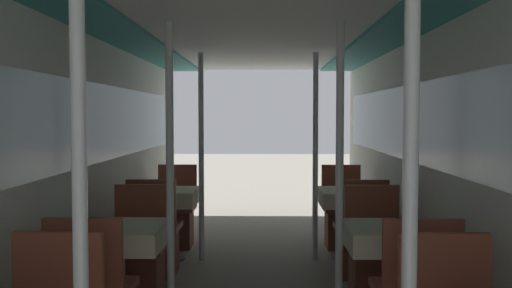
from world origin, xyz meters
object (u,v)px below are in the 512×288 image
object	(u,v)px
dining_table_left_2	(166,200)
chair_right_far_1	(375,266)
chair_left_far_2	(175,221)
chair_right_far_2	(343,221)
chair_left_far_1	(138,265)
support_pole_right_1	(340,177)
chair_left_near_2	(155,244)
support_pole_left_1	(170,177)
support_pole_left_0	(80,235)
dining_table_left_1	(118,241)
support_pole_right_0	(410,237)
support_pole_right_2	(315,157)
chair_right_near_2	(360,245)
dining_table_right_1	(392,242)
dining_table_right_2	(351,201)
support_pole_left_2	(201,157)

from	to	relation	value
dining_table_left_2	chair_right_far_1	bearing A→B (deg)	-34.83
chair_left_far_2	chair_right_far_2	xyz separation A→B (m)	(1.84, 0.00, 0.00)
chair_left_far_1	support_pole_right_1	world-z (taller)	support_pole_right_1
chair_left_near_2	support_pole_left_1	bearing A→B (deg)	-74.55
chair_right_far_2	support_pole_left_0	bearing A→B (deg)	70.78
dining_table_left_1	support_pole_right_0	xyz separation A→B (m)	(1.49, -1.85, 0.43)
chair_left_far_1	support_pole_right_2	world-z (taller)	support_pole_right_2
chair_right_near_2	chair_right_far_2	distance (m)	1.14
dining_table_left_2	chair_left_near_2	distance (m)	0.65
support_pole_right_1	support_pole_right_2	distance (m)	1.85
chair_left_near_2	chair_right_near_2	world-z (taller)	same
chair_left_near_2	chair_right_far_1	world-z (taller)	same
chair_left_far_2	chair_right_near_2	bearing A→B (deg)	148.34
dining_table_right_1	chair_left_near_2	bearing A→B (deg)	145.17
chair_left_far_2	dining_table_right_2	distance (m)	1.95
support_pole_right_0	chair_right_far_1	xyz separation A→B (m)	(0.35, 2.42, -0.75)
support_pole_right_1	support_pole_right_2	size ratio (longest dim) A/B	1.00
chair_left_far_2	support_pole_right_2	world-z (taller)	support_pole_right_2
chair_left_far_1	chair_right_near_2	distance (m)	1.98
dining_table_left_2	chair_right_near_2	world-z (taller)	chair_right_near_2
support_pole_left_1	chair_right_far_1	distance (m)	1.76
chair_left_far_1	dining_table_right_2	distance (m)	2.27
dining_table_right_1	chair_right_near_2	world-z (taller)	chair_right_near_2
support_pole_right_1	chair_right_near_2	xyz separation A→B (m)	(0.35, 1.28, -0.75)
dining_table_right_1	chair_right_far_1	distance (m)	0.65
support_pole_left_0	support_pole_left_2	distance (m)	3.70
chair_right_far_1	support_pole_right_2	size ratio (longest dim) A/B	0.43
support_pole_right_1	chair_right_near_2	distance (m)	1.53
support_pole_left_2	support_pole_right_0	distance (m)	3.87
support_pole_left_2	dining_table_right_1	bearing A→B (deg)	-51.19
chair_left_far_1	support_pole_right_1	bearing A→B (deg)	159.11
chair_right_near_2	support_pole_right_2	distance (m)	1.00
dining_table_left_2	dining_table_right_1	distance (m)	2.61
support_pole_left_0	support_pole_right_1	world-z (taller)	same
support_pole_right_2	chair_right_near_2	bearing A→B (deg)	-58.05
chair_left_near_2	support_pole_right_0	bearing A→B (deg)	-64.58
chair_left_far_1	chair_left_far_2	bearing A→B (deg)	-90.00
chair_left_near_2	support_pole_right_0	world-z (taller)	support_pole_right_0
dining_table_left_2	chair_right_far_1	distance (m)	2.27
dining_table_left_1	support_pole_right_0	bearing A→B (deg)	-51.19
chair_left_far_2	dining_table_left_2	bearing A→B (deg)	90.00
support_pole_left_2	support_pole_right_2	xyz separation A→B (m)	(1.13, 0.00, 0.00)
dining_table_left_2	chair_left_near_2	size ratio (longest dim) A/B	0.79
chair_right_far_1	support_pole_left_2	bearing A→B (deg)	-40.74
chair_left_near_2	support_pole_right_2	world-z (taller)	support_pole_right_2
dining_table_left_2	chair_left_far_2	distance (m)	0.65
support_pole_left_0	chair_left_far_1	distance (m)	2.56
chair_right_far_2	dining_table_right_1	bearing A→B (deg)	90.00
dining_table_right_1	chair_right_near_2	distance (m)	1.32
chair_left_far_1	dining_table_right_2	bearing A→B (deg)	-145.17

